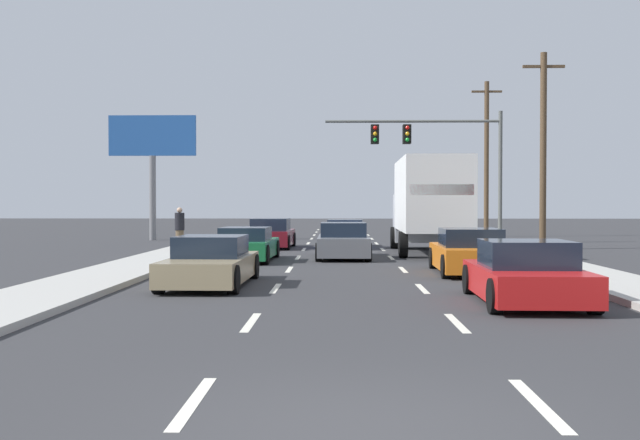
% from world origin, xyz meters
% --- Properties ---
extents(ground_plane, '(140.00, 140.00, 0.00)m').
position_xyz_m(ground_plane, '(0.00, 25.00, 0.00)').
color(ground_plane, '#333335').
extents(sidewalk_right, '(2.23, 80.00, 0.14)m').
position_xyz_m(sidewalk_right, '(6.37, 20.00, 0.07)').
color(sidewalk_right, '#B2AFA8').
rests_on(sidewalk_right, ground_plane).
extents(sidewalk_left, '(2.23, 80.00, 0.14)m').
position_xyz_m(sidewalk_left, '(-6.37, 20.00, 0.07)').
color(sidewalk_left, '#B2AFA8').
rests_on(sidewalk_left, ground_plane).
extents(lane_markings, '(3.54, 57.00, 0.01)m').
position_xyz_m(lane_markings, '(0.00, 23.42, 0.00)').
color(lane_markings, silver).
rests_on(lane_markings, ground_plane).
extents(car_maroon, '(2.00, 4.08, 1.33)m').
position_xyz_m(car_maroon, '(-3.20, 26.82, 0.61)').
color(car_maroon, maroon).
rests_on(car_maroon, ground_plane).
extents(car_green, '(1.98, 4.40, 1.17)m').
position_xyz_m(car_green, '(-3.39, 19.31, 0.54)').
color(car_green, '#196B38').
rests_on(car_green, ground_plane).
extents(car_tan, '(1.94, 4.57, 1.20)m').
position_xyz_m(car_tan, '(-3.32, 11.52, 0.54)').
color(car_tan, tan).
rests_on(car_tan, ground_plane).
extents(car_blue, '(1.95, 4.31, 1.27)m').
position_xyz_m(car_blue, '(0.10, 27.23, 0.57)').
color(car_blue, '#1E389E').
rests_on(car_blue, ground_plane).
extents(car_gray, '(1.93, 4.53, 1.30)m').
position_xyz_m(car_gray, '(-0.04, 20.73, 0.59)').
color(car_gray, slate).
rests_on(car_gray, ground_plane).
extents(box_truck, '(2.73, 8.70, 3.67)m').
position_xyz_m(box_truck, '(3.34, 23.07, 2.10)').
color(box_truck, white).
rests_on(box_truck, ground_plane).
extents(car_orange, '(1.99, 4.26, 1.28)m').
position_xyz_m(car_orange, '(3.47, 14.77, 0.57)').
color(car_orange, orange).
rests_on(car_orange, ground_plane).
extents(car_red, '(2.06, 4.14, 1.25)m').
position_xyz_m(car_red, '(3.46, 8.42, 0.55)').
color(car_red, red).
rests_on(car_red, ground_plane).
extents(traffic_signal_mast, '(8.86, 0.69, 6.62)m').
position_xyz_m(traffic_signal_mast, '(4.23, 31.27, 4.96)').
color(traffic_signal_mast, '#595B56').
rests_on(traffic_signal_mast, ground_plane).
extents(utility_pole_mid, '(1.80, 0.28, 8.49)m').
position_xyz_m(utility_pole_mid, '(8.63, 26.15, 4.38)').
color(utility_pole_mid, brown).
rests_on(utility_pole_mid, ground_plane).
extents(utility_pole_far, '(1.80, 0.28, 9.26)m').
position_xyz_m(utility_pole_far, '(8.65, 38.51, 4.77)').
color(utility_pole_far, brown).
rests_on(utility_pole_far, ground_plane).
extents(roadside_billboard, '(4.74, 0.36, 6.77)m').
position_xyz_m(roadside_billboard, '(-10.29, 34.06, 4.92)').
color(roadside_billboard, slate).
rests_on(roadside_billboard, ground_plane).
extents(pedestrian_near_corner, '(0.38, 0.38, 1.69)m').
position_xyz_m(pedestrian_near_corner, '(-6.50, 23.07, 0.98)').
color(pedestrian_near_corner, brown).
rests_on(pedestrian_near_corner, sidewalk_left).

